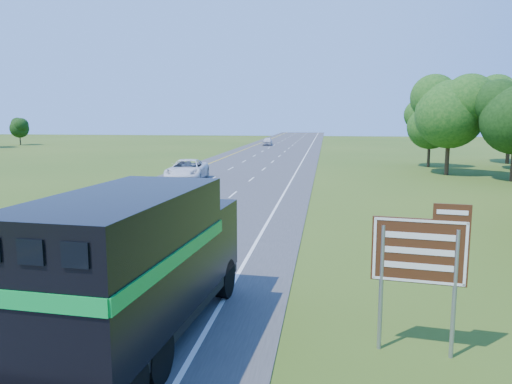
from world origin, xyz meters
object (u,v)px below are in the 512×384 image
far_car (267,141)px  exit_sign (421,257)px  white_suv (187,170)px  horse_truck (138,262)px

far_car → exit_sign: size_ratio=1.20×
far_car → white_suv: bearing=-93.6°
horse_truck → exit_sign: 6.86m
white_suv → exit_sign: bearing=-69.8°
horse_truck → exit_sign: (6.84, 0.48, 0.28)m
exit_sign → horse_truck: bearing=-167.7°
white_suv → exit_sign: size_ratio=1.80×
horse_truck → exit_sign: size_ratio=2.43×
far_car → exit_sign: 87.35m
far_car → exit_sign: (13.98, -86.21, 1.63)m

